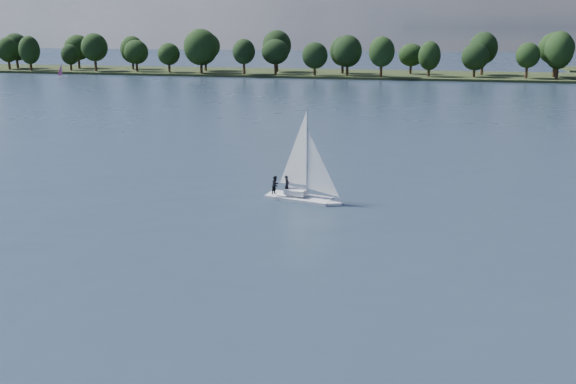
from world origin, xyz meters
name	(u,v)px	position (x,y,z in m)	size (l,w,h in m)	color
ground	(410,122)	(0.00, 100.00, 0.00)	(700.00, 700.00, 0.00)	#233342
far_shore	(430,76)	(0.00, 212.00, 0.00)	(660.00, 40.00, 1.50)	black
sailboat	(300,174)	(-7.06, 43.07, 2.61)	(7.38, 3.64, 9.36)	silver
dinghy_pink	(62,74)	(-120.51, 179.23, 1.10)	(2.90, 2.83, 4.65)	silver
treeline	(425,53)	(-1.88, 208.22, 8.04)	(562.41, 74.11, 17.28)	black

